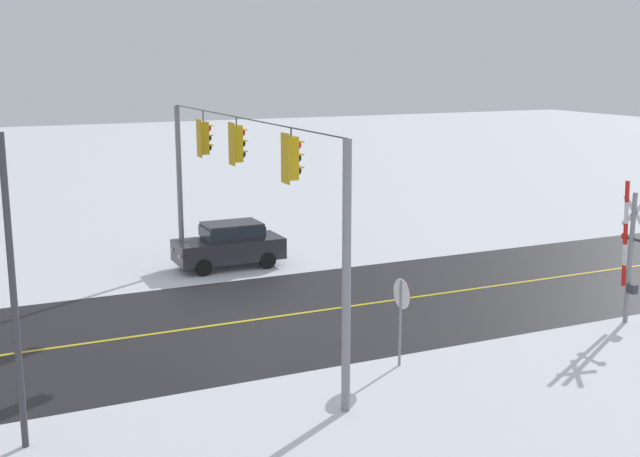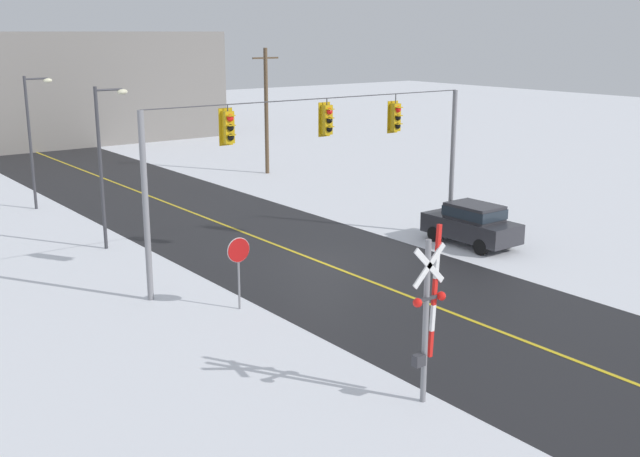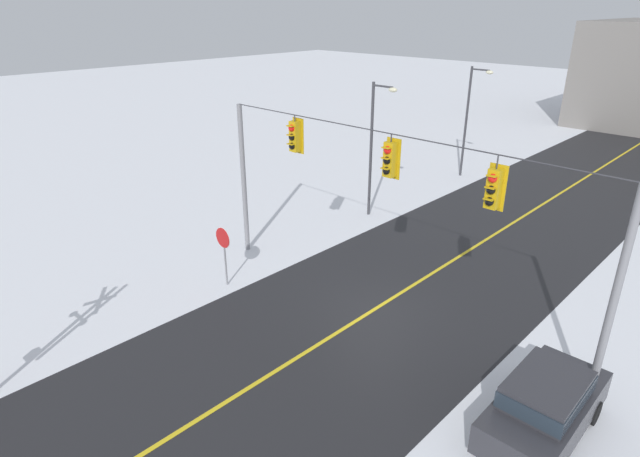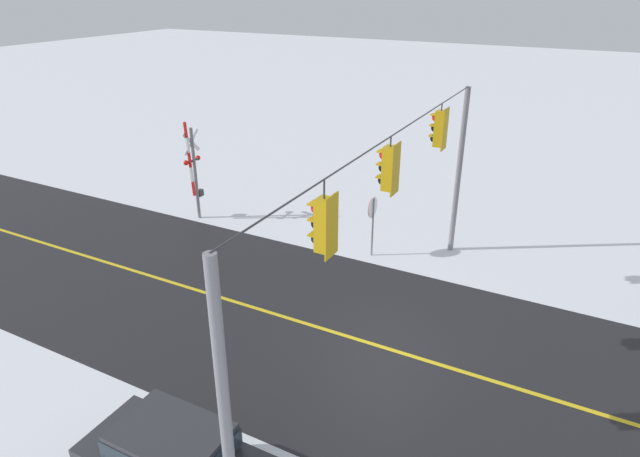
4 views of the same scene
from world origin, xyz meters
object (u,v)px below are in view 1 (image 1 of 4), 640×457
(stop_sign, at_px, (401,303))
(streetlamp_near, at_px, (10,261))
(parked_car_charcoal, at_px, (230,243))
(railroad_crossing, at_px, (631,250))

(stop_sign, xyz_separation_m, streetlamp_near, (-0.47, 9.34, 2.20))
(parked_car_charcoal, distance_m, streetlamp_near, 15.07)
(railroad_crossing, relative_size, streetlamp_near, 0.66)
(streetlamp_near, bearing_deg, stop_sign, -87.13)
(stop_sign, height_order, streetlamp_near, streetlamp_near)
(stop_sign, relative_size, railroad_crossing, 0.55)
(stop_sign, relative_size, parked_car_charcoal, 0.56)
(railroad_crossing, height_order, streetlamp_near, streetlamp_near)
(stop_sign, xyz_separation_m, parked_car_charcoal, (11.58, 0.79, -0.76))
(railroad_crossing, height_order, parked_car_charcoal, railroad_crossing)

